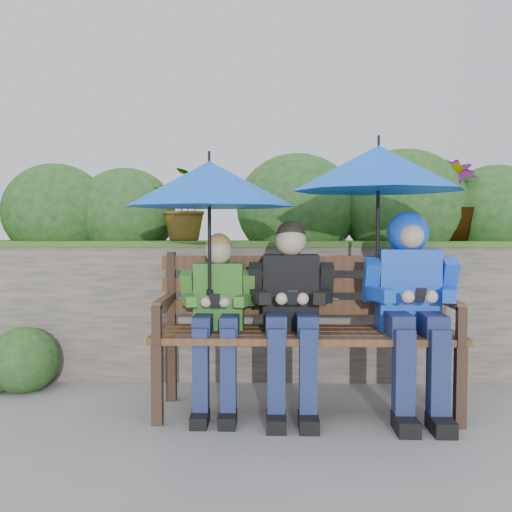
{
  "coord_description": "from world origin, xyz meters",
  "views": [
    {
      "loc": [
        0.11,
        -3.55,
        1.14
      ],
      "look_at": [
        0.0,
        0.1,
        0.95
      ],
      "focal_mm": 40.0,
      "sensor_mm": 36.0,
      "label": 1
    }
  ],
  "objects_px": {
    "boy_right": "(411,294)",
    "umbrella_right": "(378,168)",
    "park_bench": "(305,321)",
    "boy_left": "(218,310)",
    "umbrella_left": "(209,184)",
    "boy_middle": "(291,305)"
  },
  "relations": [
    {
      "from": "boy_right",
      "to": "umbrella_right",
      "type": "xyz_separation_m",
      "value": [
        -0.2,
        0.02,
        0.76
      ]
    },
    {
      "from": "park_bench",
      "to": "boy_left",
      "type": "xyz_separation_m",
      "value": [
        -0.53,
        -0.08,
        0.08
      ]
    },
    {
      "from": "boy_right",
      "to": "umbrella_right",
      "type": "relative_size",
      "value": 1.18
    },
    {
      "from": "umbrella_left",
      "to": "boy_left",
      "type": "bearing_deg",
      "value": 20.83
    },
    {
      "from": "umbrella_left",
      "to": "umbrella_right",
      "type": "distance_m",
      "value": 1.02
    },
    {
      "from": "boy_right",
      "to": "umbrella_right",
      "type": "distance_m",
      "value": 0.78
    },
    {
      "from": "boy_left",
      "to": "umbrella_left",
      "type": "xyz_separation_m",
      "value": [
        -0.05,
        -0.02,
        0.76
      ]
    },
    {
      "from": "boy_left",
      "to": "umbrella_left",
      "type": "bearing_deg",
      "value": -159.17
    },
    {
      "from": "park_bench",
      "to": "umbrella_left",
      "type": "height_order",
      "value": "umbrella_left"
    },
    {
      "from": "boy_middle",
      "to": "boy_right",
      "type": "relative_size",
      "value": 0.95
    },
    {
      "from": "boy_middle",
      "to": "umbrella_right",
      "type": "relative_size",
      "value": 1.13
    },
    {
      "from": "boy_left",
      "to": "umbrella_left",
      "type": "relative_size",
      "value": 1.05
    },
    {
      "from": "park_bench",
      "to": "boy_left",
      "type": "bearing_deg",
      "value": -171.28
    },
    {
      "from": "boy_left",
      "to": "boy_right",
      "type": "xyz_separation_m",
      "value": [
        1.17,
        -0.0,
        0.1
      ]
    },
    {
      "from": "umbrella_right",
      "to": "park_bench",
      "type": "bearing_deg",
      "value": 172.44
    },
    {
      "from": "boy_left",
      "to": "boy_right",
      "type": "height_order",
      "value": "boy_right"
    },
    {
      "from": "park_bench",
      "to": "boy_right",
      "type": "bearing_deg",
      "value": -7.36
    },
    {
      "from": "park_bench",
      "to": "umbrella_left",
      "type": "relative_size",
      "value": 1.77
    },
    {
      "from": "boy_right",
      "to": "umbrella_right",
      "type": "height_order",
      "value": "umbrella_right"
    },
    {
      "from": "boy_left",
      "to": "boy_middle",
      "type": "height_order",
      "value": "boy_middle"
    },
    {
      "from": "park_bench",
      "to": "umbrella_left",
      "type": "xyz_separation_m",
      "value": [
        -0.58,
        -0.1,
        0.84
      ]
    },
    {
      "from": "park_bench",
      "to": "boy_left",
      "type": "relative_size",
      "value": 1.68
    }
  ]
}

